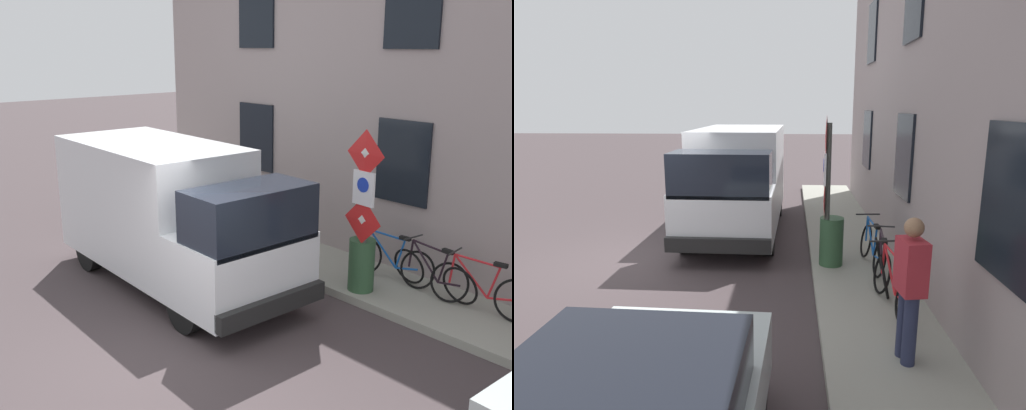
# 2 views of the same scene
# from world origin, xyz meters

# --- Properties ---
(ground_plane) EXTENTS (80.00, 80.00, 0.00)m
(ground_plane) POSITION_xyz_m (0.00, 0.00, 0.00)
(ground_plane) COLOR #403638
(sidewalk_slab) EXTENTS (1.65, 16.40, 0.14)m
(sidewalk_slab) POSITION_xyz_m (4.19, 0.00, 0.07)
(sidewalk_slab) COLOR gray
(sidewalk_slab) RESTS_ON ground_plane
(building_facade) EXTENTS (0.75, 14.40, 6.76)m
(building_facade) POSITION_xyz_m (5.37, 0.00, 3.38)
(building_facade) COLOR gray
(building_facade) RESTS_ON ground_plane
(sign_post_stacked) EXTENTS (0.16, 0.56, 2.65)m
(sign_post_stacked) POSITION_xyz_m (3.57, -0.28, 1.79)
(sign_post_stacked) COLOR #474C47
(sign_post_stacked) RESTS_ON sidewalk_slab
(delivery_van) EXTENTS (2.12, 5.38, 2.50)m
(delivery_van) POSITION_xyz_m (1.67, 2.48, 1.33)
(delivery_van) COLOR silver
(delivery_van) RESTS_ON ground_plane
(bicycle_red) EXTENTS (0.46, 1.72, 0.89)m
(bicycle_red) POSITION_xyz_m (4.47, -1.96, 0.51)
(bicycle_red) COLOR black
(bicycle_red) RESTS_ON sidewalk_slab
(bicycle_black) EXTENTS (0.48, 1.72, 0.89)m
(bicycle_black) POSITION_xyz_m (4.47, -1.10, 0.51)
(bicycle_black) COLOR black
(bicycle_black) RESTS_ON sidewalk_slab
(bicycle_blue) EXTENTS (0.46, 1.72, 0.89)m
(bicycle_blue) POSITION_xyz_m (4.47, -0.25, 0.51)
(bicycle_blue) COLOR black
(bicycle_blue) RESTS_ON sidewalk_slab
(litter_bin) EXTENTS (0.44, 0.44, 0.90)m
(litter_bin) POSITION_xyz_m (3.72, -0.19, 0.59)
(litter_bin) COLOR #2D5133
(litter_bin) RESTS_ON sidewalk_slab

